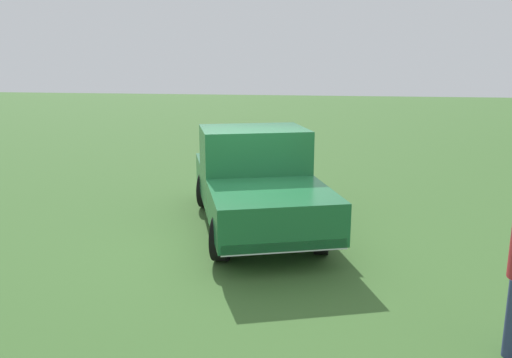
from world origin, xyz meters
TOP-DOWN VIEW (x-y plane):
  - ground_plane at (0.00, 0.00)m, footprint 80.00×80.00m
  - pickup_truck at (0.78, 0.06)m, footprint 5.07×3.38m

SIDE VIEW (x-z plane):
  - ground_plane at x=0.00m, z-range 0.00..0.00m
  - pickup_truck at x=0.78m, z-range 0.02..1.82m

